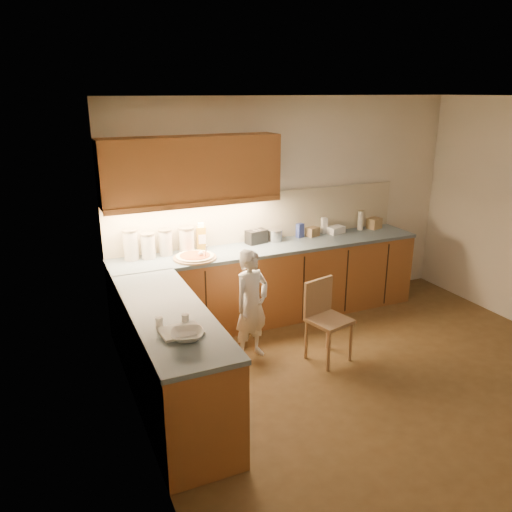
% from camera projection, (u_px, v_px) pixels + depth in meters
% --- Properties ---
extents(room, '(4.54, 4.50, 2.62)m').
position_uv_depth(room, '(398.00, 210.00, 4.29)').
color(room, '#50381B').
rests_on(room, ground).
extents(l_counter, '(3.77, 2.62, 0.92)m').
position_uv_depth(l_counter, '(244.00, 303.00, 5.39)').
color(l_counter, '#95592B').
rests_on(l_counter, ground).
extents(backsplash, '(3.75, 0.02, 0.58)m').
position_uv_depth(backsplash, '(262.00, 216.00, 6.01)').
color(backsplash, beige).
rests_on(backsplash, l_counter).
extents(upper_cabinets, '(1.95, 0.36, 0.73)m').
position_uv_depth(upper_cabinets, '(192.00, 170.00, 5.32)').
color(upper_cabinets, '#95592B').
rests_on(upper_cabinets, ground).
extents(pizza_on_board, '(0.47, 0.47, 0.19)m').
position_uv_depth(pizza_on_board, '(195.00, 257.00, 5.39)').
color(pizza_on_board, '#A68153').
rests_on(pizza_on_board, l_counter).
extents(child, '(0.50, 0.41, 1.17)m').
position_uv_depth(child, '(252.00, 305.00, 5.05)').
color(child, white).
rests_on(child, ground).
extents(wooden_chair, '(0.46, 0.46, 0.84)m').
position_uv_depth(wooden_chair, '(325.00, 314.00, 5.07)').
color(wooden_chair, '#A78158').
rests_on(wooden_chair, ground).
extents(mixing_bowl, '(0.30, 0.30, 0.06)m').
position_uv_depth(mixing_bowl, '(187.00, 335.00, 3.64)').
color(mixing_bowl, silver).
rests_on(mixing_bowl, l_counter).
extents(canister_a, '(0.17, 0.17, 0.34)m').
position_uv_depth(canister_a, '(131.00, 245.00, 5.31)').
color(canister_a, beige).
rests_on(canister_a, l_counter).
extents(canister_b, '(0.16, 0.16, 0.28)m').
position_uv_depth(canister_b, '(148.00, 245.00, 5.38)').
color(canister_b, silver).
rests_on(canister_b, l_counter).
extents(canister_c, '(0.16, 0.16, 0.29)m').
position_uv_depth(canister_c, '(166.00, 242.00, 5.48)').
color(canister_c, beige).
rests_on(canister_c, l_counter).
extents(canister_d, '(0.18, 0.18, 0.29)m').
position_uv_depth(canister_d, '(187.00, 240.00, 5.57)').
color(canister_d, beige).
rests_on(canister_d, l_counter).
extents(oil_jug, '(0.12, 0.10, 0.32)m').
position_uv_depth(oil_jug, '(201.00, 238.00, 5.66)').
color(oil_jug, '#AD8622').
rests_on(oil_jug, l_counter).
extents(toaster, '(0.27, 0.19, 0.16)m').
position_uv_depth(toaster, '(257.00, 237.00, 5.93)').
color(toaster, black).
rests_on(toaster, l_counter).
extents(steel_pot, '(0.19, 0.19, 0.14)m').
position_uv_depth(steel_pot, '(275.00, 235.00, 6.02)').
color(steel_pot, '#A8A9AD').
rests_on(steel_pot, l_counter).
extents(blue_box, '(0.10, 0.08, 0.18)m').
position_uv_depth(blue_box, '(300.00, 231.00, 6.16)').
color(blue_box, '#324298').
rests_on(blue_box, l_counter).
extents(card_box_a, '(0.18, 0.15, 0.11)m').
position_uv_depth(card_box_a, '(313.00, 232.00, 6.23)').
color(card_box_a, '#997B52').
rests_on(card_box_a, l_counter).
extents(white_bottle, '(0.07, 0.07, 0.20)m').
position_uv_depth(white_bottle, '(324.00, 226.00, 6.34)').
color(white_bottle, silver).
rests_on(white_bottle, l_counter).
extents(flat_pack, '(0.25, 0.20, 0.09)m').
position_uv_depth(flat_pack, '(335.00, 230.00, 6.36)').
color(flat_pack, white).
rests_on(flat_pack, l_counter).
extents(tall_jar, '(0.08, 0.08, 0.26)m').
position_uv_depth(tall_jar, '(361.00, 220.00, 6.50)').
color(tall_jar, beige).
rests_on(tall_jar, l_counter).
extents(card_box_b, '(0.21, 0.18, 0.14)m').
position_uv_depth(card_box_b, '(374.00, 223.00, 6.58)').
color(card_box_b, '#A28557').
rests_on(card_box_b, l_counter).
extents(dough_cloth, '(0.31, 0.25, 0.02)m').
position_uv_depth(dough_cloth, '(181.00, 331.00, 3.74)').
color(dough_cloth, silver).
rests_on(dough_cloth, l_counter).
extents(spice_jar_a, '(0.06, 0.06, 0.08)m').
position_uv_depth(spice_jar_a, '(159.00, 322.00, 3.83)').
color(spice_jar_a, white).
rests_on(spice_jar_a, l_counter).
extents(spice_jar_b, '(0.07, 0.07, 0.08)m').
position_uv_depth(spice_jar_b, '(185.00, 319.00, 3.88)').
color(spice_jar_b, silver).
rests_on(spice_jar_b, l_counter).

